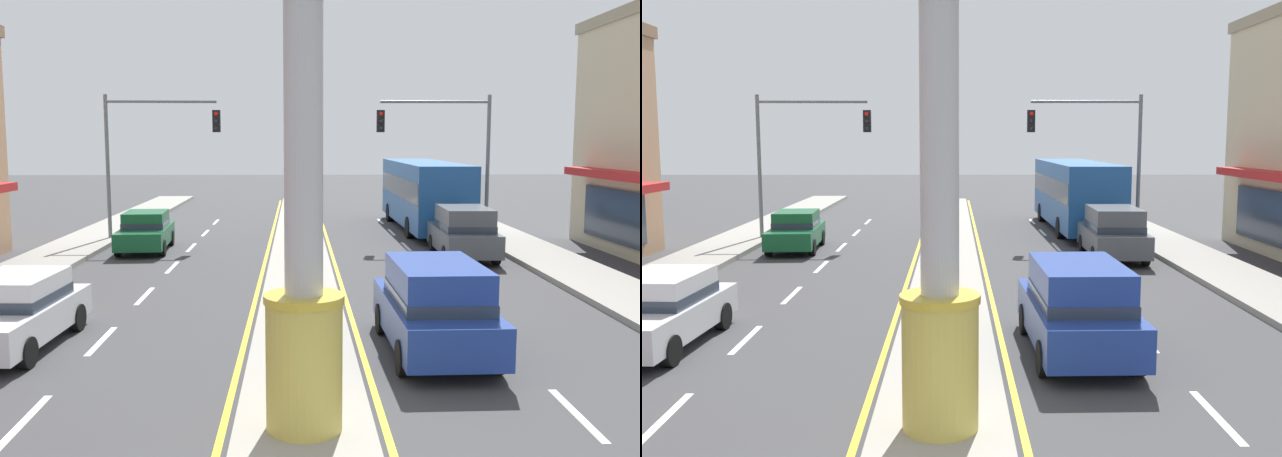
# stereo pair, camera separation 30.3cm
# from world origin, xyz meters

# --- Properties ---
(median_strip) EXTENTS (2.11, 52.00, 0.14)m
(median_strip) POSITION_xyz_m (0.00, 18.00, 0.07)
(median_strip) COLOR gray
(median_strip) RESTS_ON ground
(sidewalk_left) EXTENTS (2.49, 60.00, 0.18)m
(sidewalk_left) POSITION_xyz_m (-8.90, 16.00, 0.09)
(sidewalk_left) COLOR gray
(sidewalk_left) RESTS_ON ground
(sidewalk_right) EXTENTS (2.49, 60.00, 0.18)m
(sidewalk_right) POSITION_xyz_m (8.90, 16.00, 0.09)
(sidewalk_right) COLOR gray
(sidewalk_right) RESTS_ON ground
(lane_markings) EXTENTS (8.85, 52.00, 0.01)m
(lane_markings) POSITION_xyz_m (-0.00, 16.65, 0.00)
(lane_markings) COLOR silver
(lane_markings) RESTS_ON ground
(district_sign) EXTENTS (6.98, 1.17, 8.15)m
(district_sign) POSITION_xyz_m (0.00, 4.08, 4.63)
(district_sign) COLOR gold
(district_sign) RESTS_ON median_strip
(traffic_light_left_side) EXTENTS (4.86, 0.46, 6.20)m
(traffic_light_left_side) POSITION_xyz_m (-6.29, 24.17, 4.25)
(traffic_light_left_side) COLOR slate
(traffic_light_left_side) RESTS_ON ground
(traffic_light_right_side) EXTENTS (4.86, 0.46, 6.20)m
(traffic_light_right_side) POSITION_xyz_m (6.29, 23.96, 4.25)
(traffic_light_right_side) COLOR slate
(traffic_light_right_side) RESTS_ON ground
(bus_near_right_lane) EXTENTS (2.63, 11.22, 3.26)m
(bus_near_right_lane) POSITION_xyz_m (6.00, 27.72, 1.87)
(bus_near_right_lane) COLOR #1E5199
(bus_near_right_lane) RESTS_ON ground
(suv_near_left_lane) EXTENTS (2.03, 4.63, 1.90)m
(suv_near_left_lane) POSITION_xyz_m (2.71, 8.10, 0.98)
(suv_near_left_lane) COLOR navy
(suv_near_left_lane) RESTS_ON ground
(sedan_mid_left_lane) EXTENTS (2.02, 4.39, 1.53)m
(sedan_mid_left_lane) POSITION_xyz_m (-6.00, 8.81, 0.79)
(sedan_mid_left_lane) COLOR silver
(sedan_mid_left_lane) RESTS_ON ground
(sedan_far_left_oncoming) EXTENTS (2.02, 4.39, 1.53)m
(sedan_far_left_oncoming) POSITION_xyz_m (-6.01, 21.70, 0.79)
(sedan_far_left_oncoming) COLOR #14562D
(sedan_far_left_oncoming) RESTS_ON ground
(suv_kerb_right) EXTENTS (2.07, 4.65, 1.90)m
(suv_kerb_right) POSITION_xyz_m (6.00, 19.50, 0.98)
(suv_kerb_right) COLOR #4C5156
(suv_kerb_right) RESTS_ON ground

